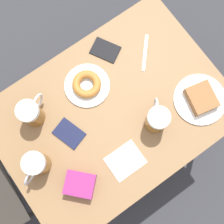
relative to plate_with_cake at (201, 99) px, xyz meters
name	(u,v)px	position (x,y,z in m)	size (l,w,h in m)	color
ground_plane	(112,135)	(0.18, 0.36, -0.76)	(8.00, 8.00, 0.00)	#333338
table	(112,116)	(0.18, 0.36, -0.09)	(0.74, 1.03, 0.74)	olive
plate_with_cake	(201,99)	(0.00, 0.00, 0.00)	(0.24, 0.24, 0.05)	white
plate_with_donut	(87,85)	(0.35, 0.38, 0.00)	(0.21, 0.21, 0.05)	white
beer_mug_left	(157,119)	(0.04, 0.23, 0.05)	(0.13, 0.10, 0.15)	#8C5619
beer_mug_center	(37,164)	(0.17, 0.74, 0.05)	(0.10, 0.13, 0.15)	#8C5619
beer_mug_right	(31,113)	(0.36, 0.64, 0.05)	(0.10, 0.13, 0.15)	#8C5619
napkin_folded	(125,161)	(-0.03, 0.43, -0.02)	(0.12, 0.15, 0.00)	white
fork	(145,53)	(0.32, 0.07, -0.02)	(0.14, 0.13, 0.00)	silver
passport_near_edge	(69,133)	(0.21, 0.56, -0.02)	(0.15, 0.12, 0.01)	#141938
passport_far_edge	(105,50)	(0.44, 0.21, -0.02)	(0.15, 0.14, 0.01)	black
blue_pouch	(80,184)	(0.00, 0.64, 0.01)	(0.16, 0.16, 0.06)	#8C2366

